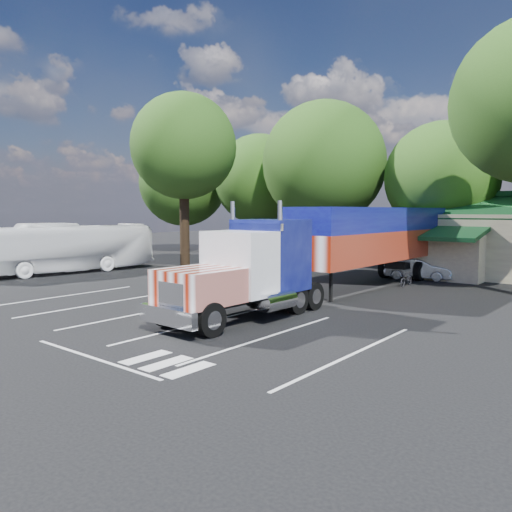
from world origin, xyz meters
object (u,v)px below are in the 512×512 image
Objects in this scene: semi_truck at (349,242)px; woman at (195,294)px; tour_bus at (66,248)px; silver_sedan at (418,269)px; bicycle at (406,279)px.

semi_truck reaches higher than woman.
tour_bus reaches higher than silver_sedan.
semi_truck is at bearing 157.12° from silver_sedan.
silver_sedan is at bearing 83.31° from semi_truck.
bicycle is at bearing -31.58° from woman.
woman is 16.20m from silver_sedan.
semi_truck reaches higher than silver_sedan.
tour_bus is at bearing 105.37° from silver_sedan.
woman is 0.42× the size of silver_sedan.
bicycle is 0.13× the size of tour_bus.
bicycle is at bearing 29.56° from tour_bus.
tour_bus is (-19.12, -4.71, -0.92)m from semi_truck.
silver_sedan is (20.10, 11.77, -1.05)m from tour_bus.
woman is at bearing 153.61° from silver_sedan.
bicycle is (1.48, 4.03, -2.21)m from semi_truck.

